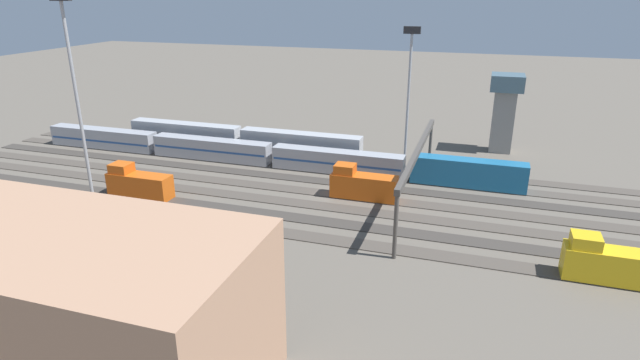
# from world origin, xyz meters

# --- Properties ---
(ground_plane) EXTENTS (400.00, 400.00, 0.00)m
(ground_plane) POSITION_xyz_m (0.00, 0.00, 0.00)
(ground_plane) COLOR #60594F
(track_bed_0) EXTENTS (140.00, 2.80, 0.12)m
(track_bed_0) POSITION_xyz_m (0.00, -15.00, 0.06)
(track_bed_0) COLOR #4C443D
(track_bed_0) RESTS_ON ground_plane
(track_bed_1) EXTENTS (140.00, 2.80, 0.12)m
(track_bed_1) POSITION_xyz_m (0.00, -10.00, 0.06)
(track_bed_1) COLOR #4C443D
(track_bed_1) RESTS_ON ground_plane
(track_bed_2) EXTENTS (140.00, 2.80, 0.12)m
(track_bed_2) POSITION_xyz_m (0.00, -5.00, 0.06)
(track_bed_2) COLOR #3D3833
(track_bed_2) RESTS_ON ground_plane
(track_bed_3) EXTENTS (140.00, 2.80, 0.12)m
(track_bed_3) POSITION_xyz_m (0.00, 0.00, 0.06)
(track_bed_3) COLOR #4C443D
(track_bed_3) RESTS_ON ground_plane
(track_bed_4) EXTENTS (140.00, 2.80, 0.12)m
(track_bed_4) POSITION_xyz_m (0.00, 5.00, 0.06)
(track_bed_4) COLOR #4C443D
(track_bed_4) RESTS_ON ground_plane
(track_bed_5) EXTENTS (140.00, 2.80, 0.12)m
(track_bed_5) POSITION_xyz_m (0.00, 10.00, 0.06)
(track_bed_5) COLOR #3D3833
(track_bed_5) RESTS_ON ground_plane
(track_bed_6) EXTENTS (140.00, 2.80, 0.12)m
(track_bed_6) POSITION_xyz_m (0.00, 15.00, 0.06)
(track_bed_6) COLOR #4C443D
(track_bed_6) RESTS_ON ground_plane
(train_on_track_1) EXTENTS (90.60, 3.06, 4.40)m
(train_on_track_1) POSITION_xyz_m (16.13, -10.00, 2.08)
(train_on_track_1) COLOR #1E6B9E
(train_on_track_1) RESTS_ON ground_plane
(train_on_track_3) EXTENTS (10.00, 3.00, 5.00)m
(train_on_track_3) POSITION_xyz_m (-4.92, 0.00, 2.16)
(train_on_track_3) COLOR #D85914
(train_on_track_3) RESTS_ON ground_plane
(train_on_track_6) EXTENTS (10.00, 3.00, 5.00)m
(train_on_track_6) POSITION_xyz_m (-35.89, 15.00, 2.16)
(train_on_track_6) COLOR gold
(train_on_track_6) RESTS_ON ground_plane
(train_on_track_0) EXTENTS (47.20, 3.06, 5.00)m
(train_on_track_0) POSITION_xyz_m (22.49, -15.00, 2.59)
(train_on_track_0) COLOR #B7BABF
(train_on_track_0) RESTS_ON ground_plane
(train_on_track_5) EXTENTS (10.00, 3.00, 5.00)m
(train_on_track_5) POSITION_xyz_m (27.49, 10.00, 2.16)
(train_on_track_5) COLOR #D85914
(train_on_track_5) RESTS_ON ground_plane
(light_mast_0) EXTENTS (2.80, 0.70, 24.11)m
(light_mast_0) POSITION_xyz_m (-8.55, -17.50, 15.63)
(light_mast_0) COLOR #9EA0A5
(light_mast_0) RESTS_ON ground_plane
(light_mast_1) EXTENTS (2.80, 0.70, 29.71)m
(light_mast_1) POSITION_xyz_m (29.26, 17.62, 18.69)
(light_mast_1) COLOR #9EA0A5
(light_mast_1) RESTS_ON ground_plane
(signal_gantry) EXTENTS (0.70, 35.00, 8.80)m
(signal_gantry) POSITION_xyz_m (-12.92, 0.00, 7.65)
(signal_gantry) COLOR #4C4742
(signal_gantry) RESTS_ON ground_plane
(control_tower) EXTENTS (6.00, 6.00, 14.90)m
(control_tower) POSITION_xyz_m (-24.85, -32.12, 8.65)
(control_tower) COLOR gray
(control_tower) RESTS_ON ground_plane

